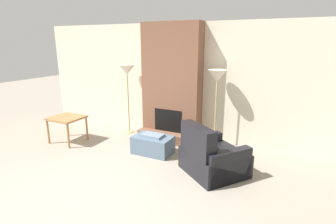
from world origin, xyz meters
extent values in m
plane|color=gray|center=(0.00, 0.00, 0.00)|extent=(24.00, 24.00, 0.00)
cube|color=beige|center=(0.00, 3.38, 1.30)|extent=(7.48, 0.06, 2.60)
cube|color=brown|center=(0.00, 3.15, 1.30)|extent=(1.34, 0.39, 2.60)
cube|color=brown|center=(0.00, 2.83, 0.11)|extent=(1.34, 0.25, 0.21)
cube|color=black|center=(0.00, 2.95, 0.46)|extent=(0.66, 0.02, 0.51)
cube|color=slate|center=(0.05, 2.17, 0.18)|extent=(0.78, 0.49, 0.35)
cube|color=slate|center=(0.05, 2.17, 0.38)|extent=(0.43, 0.27, 0.05)
cube|color=black|center=(1.39, 1.93, 0.20)|extent=(1.29, 1.28, 0.40)
cube|color=black|center=(1.18, 1.65, 0.44)|extent=(0.74, 0.64, 0.89)
cube|color=black|center=(1.70, 1.69, 0.28)|extent=(0.61, 0.73, 0.55)
cube|color=black|center=(1.08, 2.17, 0.28)|extent=(0.61, 0.73, 0.55)
cube|color=#9E7042|center=(-1.97, 1.87, 0.56)|extent=(0.68, 0.63, 0.04)
cylinder|color=#9E7042|center=(-2.27, 1.60, 0.27)|extent=(0.04, 0.04, 0.54)
cylinder|color=#9E7042|center=(-1.67, 1.60, 0.27)|extent=(0.04, 0.04, 0.54)
cylinder|color=#9E7042|center=(-2.27, 2.15, 0.27)|extent=(0.04, 0.04, 0.54)
cylinder|color=#9E7042|center=(-1.67, 2.15, 0.27)|extent=(0.04, 0.04, 0.54)
cylinder|color=tan|center=(-1.11, 3.02, 0.01)|extent=(0.20, 0.20, 0.02)
cylinder|color=tan|center=(-1.11, 3.02, 0.72)|extent=(0.03, 0.03, 1.41)
cone|color=silver|center=(-1.11, 3.02, 1.55)|extent=(0.38, 0.38, 0.24)
cylinder|color=tan|center=(1.07, 3.02, 0.01)|extent=(0.20, 0.20, 0.02)
cylinder|color=tan|center=(1.07, 3.02, 0.71)|extent=(0.03, 0.03, 1.39)
cone|color=silver|center=(1.07, 3.02, 1.53)|extent=(0.38, 0.38, 0.24)
camera|label=1|loc=(2.50, -2.12, 2.19)|focal=28.00mm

